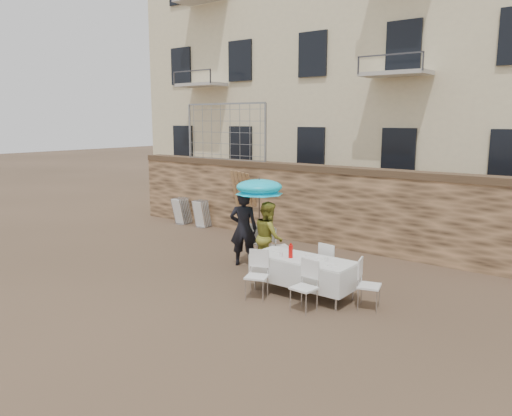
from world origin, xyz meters
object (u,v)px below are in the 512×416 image
Objects in this scene: woman_dress at (268,237)px; umbrella at (259,190)px; couple_chair_right at (280,246)px; chair_stack_left at (186,210)px; banquet_table at (303,260)px; table_chair_front_left at (257,275)px; table_chair_back at (331,265)px; man_suit at (243,228)px; table_chair_side at (369,284)px; couple_chair_left at (257,242)px; table_chair_front_right at (304,287)px; soda_bottle at (291,251)px; chair_stack_right at (205,213)px.

umbrella is at bearing 28.27° from woman_dress.
couple_chair_right reaches higher than chair_stack_left.
banquet_table is at bearing 173.32° from couple_chair_right.
table_chair_front_left is 1.00× the size of table_chair_back.
man_suit reaches higher than table_chair_front_left.
table_chair_side reaches higher than chair_stack_left.
umbrella is 2.08× the size of couple_chair_right.
umbrella is at bearing 151.84° from banquet_table.
couple_chair_right is at bearing 92.75° from table_chair_front_left.
table_chair_side is (3.67, -0.80, -0.43)m from man_suit.
table_chair_back is (1.72, -0.10, -0.34)m from woman_dress.
man_suit is 1.90× the size of couple_chair_left.
table_chair_front_right is 1.24m from table_chair_side.
banquet_table is at bearing 128.14° from man_suit.
table_chair_side is at bearing -22.61° from chair_stack_left.
soda_bottle is at bearing 166.62° from couple_chair_right.
man_suit is 1.06m from umbrella.
banquet_table is 8.08× the size of soda_bottle.
table_chair_back is 1.39m from table_chair_side.
umbrella is 5.16m from chair_stack_right.
table_chair_back is at bearing 44.00° from table_chair_side.
table_chair_front_right is at bearing -175.04° from woman_dress.
couple_chair_left is 3.69× the size of soda_bottle.
soda_bottle is (1.37, -1.60, 0.43)m from couple_chair_right.
table_chair_back is 1.04× the size of chair_stack_left.
banquet_table is 0.30m from soda_bottle.
couple_chair_left is at bearing 106.15° from table_chair_front_left.
chair_stack_left is at bearing -59.90° from man_suit.
table_chair_back is at bearing -164.14° from couple_chair_right.
couple_chair_right is (0.70, 0.00, 0.00)m from couple_chair_left.
couple_chair_left is at bearing 7.96° from woman_dress.
man_suit is at bearing -165.96° from umbrella.
woman_dress is 6.33× the size of soda_bottle.
couple_chair_left is at bearing 142.28° from soda_bottle.
chair_stack_right is at bearing 10.69° from couple_chair_right.
chair_stack_right reaches higher than banquet_table.
man_suit is at bearing 61.94° from table_chair_side.
woman_dress is 6.11m from chair_stack_left.
table_chair_side is (3.67, -1.35, 0.00)m from couple_chair_left.
couple_chair_left is 1.00× the size of couple_chair_right.
chair_stack_right is at bearing 0.00° from chair_stack_left.
woman_dress is 1.79× the size of chair_stack_right.
umbrella is (0.40, 0.10, 0.97)m from man_suit.
woman_dress is at bearing 141.48° from soda_bottle.
soda_bottle reaches higher than couple_chair_right.
woman_dress is at bearing 58.91° from table_chair_side.
umbrella reaches higher than table_chair_front_right.
umbrella is at bearing -26.86° from chair_stack_left.
woman_dress is at bearing 149.80° from man_suit.
table_chair_front_left reaches higher than chair_stack_left.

